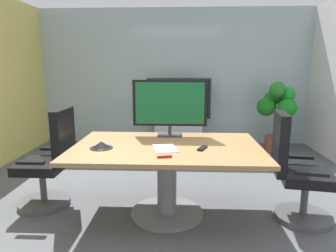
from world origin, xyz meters
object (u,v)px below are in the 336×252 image
office_chair_left (50,166)px  potted_plant (277,108)px  office_chair_right (296,176)px  conference_phone (101,145)px  wall_display_unit (179,124)px  remote_control (202,148)px  conference_table (167,163)px  tv_monitor (170,105)px

office_chair_left → potted_plant: potted_plant is taller
office_chair_right → conference_phone: office_chair_right is taller
wall_display_unit → potted_plant: size_ratio=1.03×
office_chair_left → office_chair_right: (2.58, -0.18, 0.00)m
office_chair_right → conference_phone: size_ratio=4.95×
potted_plant → office_chair_right: bearing=-102.3°
conference_phone → remote_control: (0.98, 0.02, -0.02)m
wall_display_unit → remote_control: 2.91m
conference_table → remote_control: bearing=-18.8°
office_chair_right → remote_control: bearing=103.7°
office_chair_right → conference_phone: 1.95m
office_chair_left → tv_monitor: 1.48m
office_chair_right → wall_display_unit: 3.05m
office_chair_right → potted_plant: 2.59m
conference_table → potted_plant: potted_plant is taller
tv_monitor → wall_display_unit: 2.42m
conference_table → potted_plant: (1.84, 2.47, 0.24)m
tv_monitor → wall_display_unit: size_ratio=0.64×
conference_table → conference_phone: conference_phone is taller
tv_monitor → potted_plant: 2.75m
office_chair_right → tv_monitor: bearing=78.4°
office_chair_right → wall_display_unit: bearing=32.1°
office_chair_right → wall_display_unit: wall_display_unit is taller
conference_table → tv_monitor: tv_monitor is taller
conference_table → office_chair_right: size_ratio=1.73×
tv_monitor → conference_phone: (-0.64, -0.57, -0.33)m
wall_display_unit → remote_control: (0.26, -2.88, 0.31)m
tv_monitor → remote_control: tv_monitor is taller
conference_table → office_chair_left: 1.30m
potted_plant → conference_phone: size_ratio=5.80×
office_chair_right → potted_plant: potted_plant is taller
tv_monitor → conference_phone: 0.92m
office_chair_right → tv_monitor: 1.51m
office_chair_left → remote_control: 1.69m
office_chair_left → remote_control: size_ratio=6.41×
conference_table → tv_monitor: size_ratio=2.24×
potted_plant → conference_phone: bearing=-133.5°
tv_monitor → remote_control: size_ratio=4.94×
conference_table → potted_plant: 3.09m
conference_phone → remote_control: conference_phone is taller
conference_table → wall_display_unit: 2.76m
office_chair_left → conference_phone: office_chair_left is taller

